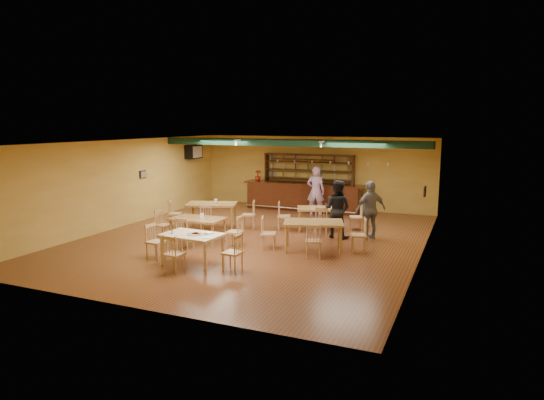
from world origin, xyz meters
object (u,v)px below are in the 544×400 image
at_px(near_table, 192,249).
at_px(patron_right_a, 337,209).
at_px(dining_table_c, 198,231).
at_px(patron_bar, 316,191).
at_px(dining_table_a, 212,215).
at_px(dining_table_d, 313,236).
at_px(bar_counter, 303,197).
at_px(dining_table_b, 320,219).

height_order(near_table, patron_right_a, patron_right_a).
bearing_deg(patron_right_a, dining_table_c, 41.18).
bearing_deg(patron_bar, dining_table_a, 44.22).
bearing_deg(dining_table_a, near_table, -84.94).
bearing_deg(near_table, dining_table_c, 121.84).
height_order(near_table, patron_bar, patron_bar).
bearing_deg(patron_bar, near_table, 74.98).
distance_m(dining_table_d, patron_bar, 5.15).
height_order(dining_table_d, near_table, dining_table_d).
bearing_deg(patron_right_a, near_table, 66.63).
distance_m(dining_table_c, patron_bar, 5.86).
relative_size(dining_table_a, dining_table_d, 1.01).
relative_size(bar_counter, dining_table_c, 3.23).
bearing_deg(patron_right_a, dining_table_d, 91.34).
relative_size(dining_table_b, dining_table_d, 0.92).
distance_m(dining_table_b, patron_bar, 2.61).
height_order(dining_table_b, dining_table_d, dining_table_d).
bearing_deg(dining_table_c, dining_table_d, 9.17).
distance_m(bar_counter, dining_table_d, 6.17).
height_order(dining_table_c, near_table, near_table).
bearing_deg(dining_table_c, patron_right_a, 31.78).
xyz_separation_m(dining_table_a, dining_table_b, (3.56, 1.05, -0.04)).
bearing_deg(bar_counter, dining_table_a, -113.50).
xyz_separation_m(dining_table_c, patron_right_a, (3.62, 2.34, 0.52)).
relative_size(dining_table_b, dining_table_c, 0.98).
distance_m(bar_counter, dining_table_b, 3.63).
bearing_deg(bar_counter, patron_bar, -46.08).
bearing_deg(dining_table_d, dining_table_c, 171.81).
height_order(bar_counter, patron_bar, patron_bar).
height_order(patron_bar, patron_right_a, patron_bar).
xyz_separation_m(dining_table_c, patron_bar, (1.90, 5.52, 0.56)).
bearing_deg(dining_table_c, dining_table_a, 108.46).
bearing_deg(patron_bar, bar_counter, -54.22).
relative_size(dining_table_c, patron_right_a, 0.85).
xyz_separation_m(bar_counter, dining_table_c, (-1.11, -6.34, -0.18)).
distance_m(dining_table_a, patron_right_a, 4.40).
bearing_deg(dining_table_d, patron_right_a, 64.58).
distance_m(bar_counter, patron_right_a, 4.74).
bearing_deg(bar_counter, patron_right_a, -57.86).
xyz_separation_m(dining_table_b, dining_table_c, (-2.82, -3.14, 0.01)).
relative_size(dining_table_a, dining_table_b, 1.10).
bearing_deg(bar_counter, dining_table_b, -61.84).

